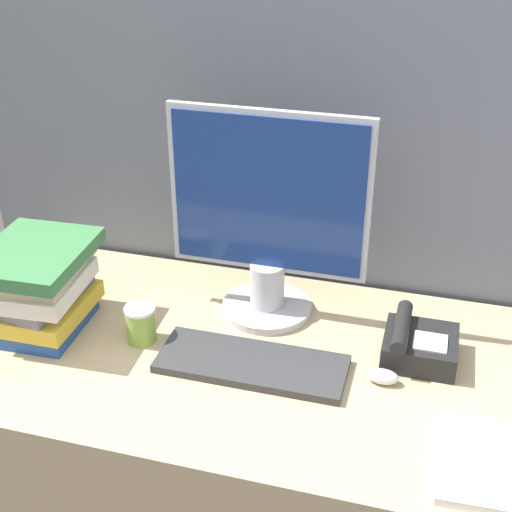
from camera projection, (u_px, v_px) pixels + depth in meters
cubicle_panel_rear at (296, 259)px, 2.01m from camera, size 1.85×0.04×1.56m
desk at (257, 470)px, 1.86m from camera, size 1.45×0.75×0.74m
monitor at (268, 226)px, 1.73m from camera, size 0.49×0.23×0.53m
keyboard at (251, 364)px, 1.64m from camera, size 0.43×0.16×0.02m
mouse at (383, 377)px, 1.58m from camera, size 0.07×0.04×0.04m
coffee_cup at (141, 324)px, 1.71m from camera, size 0.07×0.07×0.09m
book_stack at (37, 286)px, 1.73m from camera, size 0.26×0.30×0.22m
desk_telephone at (418, 345)px, 1.65m from camera, size 0.17×0.18×0.10m
paper_pile at (485, 463)px, 1.37m from camera, size 0.20×0.25×0.02m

